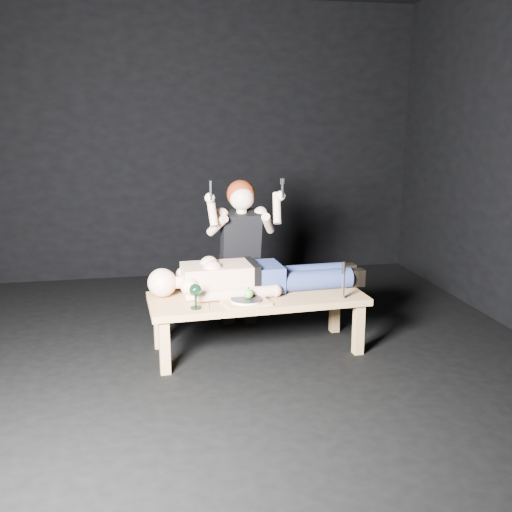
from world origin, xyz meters
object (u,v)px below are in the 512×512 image
table (257,323)px  goblet (196,296)px  carving_knife (343,280)px  lying_man (260,273)px  serving_tray (246,302)px  kneeling_woman (239,251)px

table → goblet: 0.62m
table → carving_knife: size_ratio=5.78×
lying_man → goblet: (-0.54, -0.36, -0.05)m
serving_tray → goblet: bearing=-173.7°
table → lying_man: lying_man is taller
serving_tray → carving_knife: size_ratio=1.16×
kneeling_woman → goblet: (-0.45, -0.85, -0.12)m
kneeling_woman → serving_tray: 0.84m
goblet → kneeling_woman: bearing=62.0°
lying_man → kneeling_woman: bearing=96.3°
kneeling_woman → serving_tray: size_ratio=3.99×
serving_tray → goblet: goblet is taller
kneeling_woman → carving_knife: kneeling_woman is taller
kneeling_woman → carving_knife: 1.06m
lying_man → carving_knife: bearing=-33.2°
goblet → carving_knife: 1.11m
kneeling_woman → lying_man: bearing=-82.2°
lying_man → serving_tray: size_ratio=5.31×
table → serving_tray: 0.32m
table → serving_tray: size_ratio=4.98×
lying_man → serving_tray: (-0.16, -0.32, -0.13)m
table → goblet: goblet is taller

